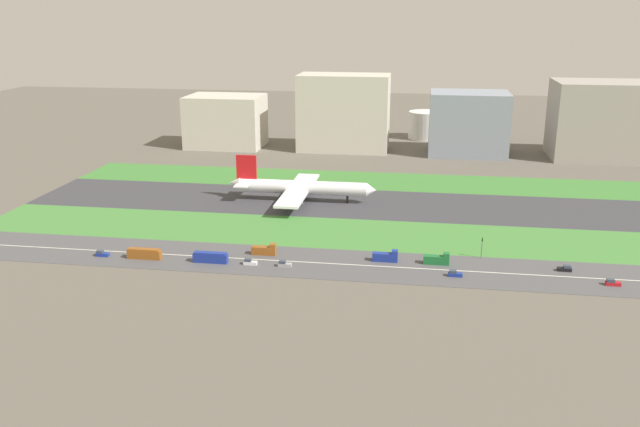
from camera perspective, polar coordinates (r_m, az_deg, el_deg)
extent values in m
plane|color=#5B564C|center=(293.29, 2.80, 0.86)|extent=(800.00, 800.00, 0.00)
cube|color=#38383D|center=(293.28, 2.80, 0.87)|extent=(280.00, 46.00, 0.10)
cube|color=#3D7A33|center=(332.69, 3.56, 2.80)|extent=(280.00, 36.00, 0.10)
cube|color=#427F38|center=(254.37, 1.82, -1.66)|extent=(280.00, 36.00, 0.10)
cube|color=#4C4C4F|center=(224.53, 0.80, -4.24)|extent=(280.00, 28.00, 0.10)
cube|color=silver|center=(224.51, 0.80, -4.23)|extent=(266.00, 0.50, 0.01)
cylinder|color=white|center=(294.63, -1.46, 2.22)|extent=(56.00, 6.00, 6.00)
cone|color=white|center=(290.93, 4.36, 1.98)|extent=(4.00, 5.70, 5.70)
cone|color=white|center=(301.23, -7.19, 2.57)|extent=(5.00, 5.40, 5.40)
cube|color=red|center=(298.09, -6.22, 3.88)|extent=(9.00, 0.80, 11.00)
cube|color=white|center=(299.99, -6.36, 2.58)|extent=(6.00, 16.00, 0.60)
cube|color=white|center=(309.57, -1.33, 2.71)|extent=(10.00, 26.00, 1.00)
cylinder|color=gray|center=(304.24, -1.34, 2.03)|extent=(5.00, 3.20, 3.20)
cube|color=white|center=(281.09, -2.41, 1.23)|extent=(10.00, 26.00, 1.00)
cylinder|color=gray|center=(287.17, -1.97, 1.12)|extent=(5.00, 3.20, 3.20)
cylinder|color=black|center=(293.09, 2.32, 1.20)|extent=(1.00, 1.00, 3.20)
cylinder|color=black|center=(299.86, -2.09, 1.56)|extent=(1.00, 1.00, 3.20)
cylinder|color=black|center=(293.25, -2.35, 1.20)|extent=(1.00, 1.00, 3.20)
cube|color=navy|center=(227.06, 5.50, -3.68)|extent=(8.40, 2.50, 2.80)
cube|color=navy|center=(226.24, 6.32, -3.25)|extent=(2.00, 2.30, 1.20)
cube|color=black|center=(231.84, 19.90, -4.45)|extent=(4.40, 1.80, 1.10)
cube|color=#333D4C|center=(231.66, 20.12, -4.22)|extent=(2.20, 1.66, 0.90)
cube|color=#B2191E|center=(225.66, 23.47, -5.44)|extent=(4.40, 1.80, 1.10)
cube|color=#333D4C|center=(225.10, 23.30, -5.20)|extent=(2.20, 1.66, 0.90)
cube|color=navy|center=(218.09, 11.33, -5.08)|extent=(4.40, 1.80, 1.10)
cube|color=#333D4C|center=(217.68, 11.14, -4.82)|extent=(2.20, 1.66, 0.90)
cube|color=silver|center=(224.53, -5.89, -4.17)|extent=(4.40, 1.80, 1.10)
cube|color=#333D4C|center=(224.37, -6.09, -3.92)|extent=(2.20, 1.66, 0.90)
cube|color=brown|center=(232.79, -4.76, -3.13)|extent=(8.40, 2.50, 2.80)
cube|color=brown|center=(231.41, -4.00, -2.71)|extent=(2.00, 2.30, 1.20)
cube|color=#99999E|center=(221.99, -2.98, -4.35)|extent=(4.40, 1.80, 1.10)
cube|color=#333D4C|center=(221.78, -3.19, -4.10)|extent=(2.20, 1.66, 0.90)
cube|color=navy|center=(227.89, -9.21, -3.72)|extent=(11.60, 2.50, 3.00)
cube|color=navy|center=(227.31, -9.26, -3.31)|extent=(10.80, 2.30, 0.50)
cube|color=#19662D|center=(226.87, 9.76, -3.88)|extent=(8.40, 2.50, 2.80)
cube|color=#19662D|center=(226.28, 10.60, -3.44)|extent=(2.00, 2.30, 1.20)
cube|color=navy|center=(242.44, -17.86, -3.31)|extent=(4.40, 1.80, 1.10)
cube|color=#333D4C|center=(242.46, -18.05, -3.08)|extent=(2.20, 1.66, 0.90)
cube|color=brown|center=(235.84, -14.57, -3.35)|extent=(11.60, 2.50, 3.00)
cube|color=brown|center=(235.29, -14.63, -2.95)|extent=(10.80, 2.30, 0.50)
cylinder|color=#4C4C51|center=(234.71, 13.46, -2.97)|extent=(0.24, 0.24, 6.00)
cube|color=black|center=(233.53, 13.52, -2.14)|extent=(0.36, 0.36, 1.20)
sphere|color=#19D826|center=(233.25, 13.53, -2.09)|extent=(0.24, 0.24, 0.24)
cube|color=beige|center=(417.11, -7.94, 7.72)|extent=(44.70, 33.17, 30.84)
cube|color=beige|center=(401.50, 2.01, 8.49)|extent=(52.65, 27.60, 44.39)
cube|color=gray|center=(400.18, 12.38, 7.44)|extent=(44.07, 33.74, 35.52)
cube|color=#9E998E|center=(410.65, 22.68, 7.26)|extent=(54.07, 38.69, 42.59)
cylinder|color=silver|center=(446.88, 4.28, 7.37)|extent=(24.83, 24.83, 14.36)
cylinder|color=silver|center=(445.27, 8.93, 7.38)|extent=(22.69, 22.69, 17.40)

